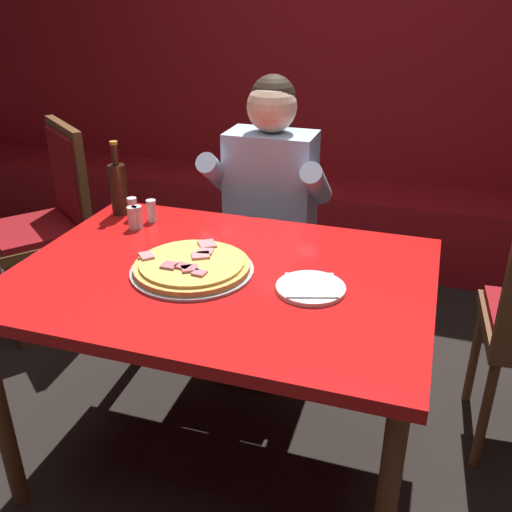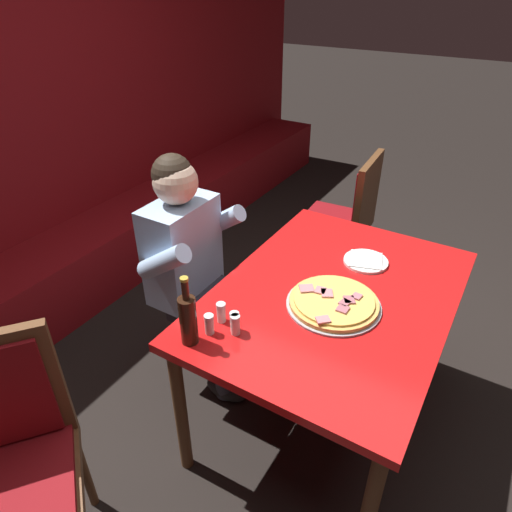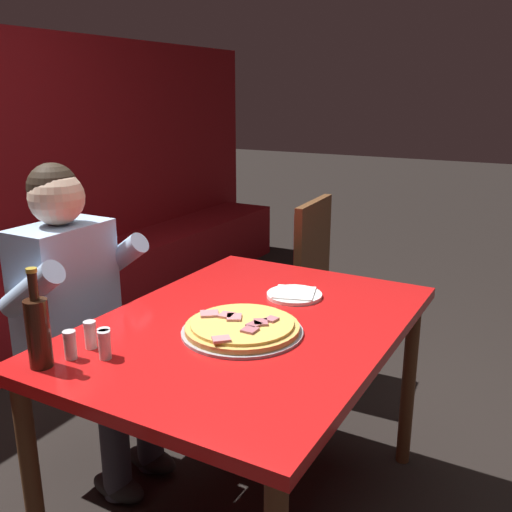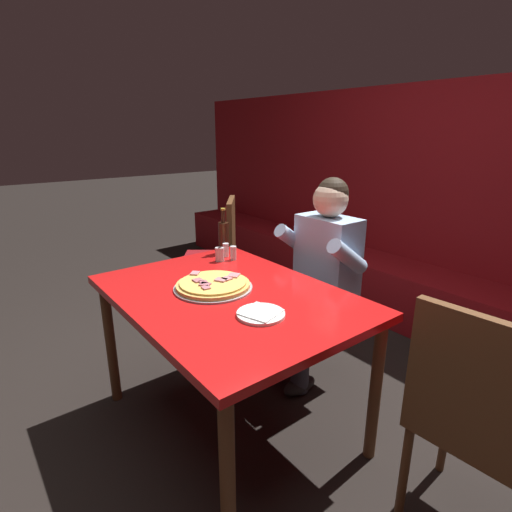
{
  "view_description": "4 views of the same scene",
  "coord_description": "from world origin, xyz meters",
  "px_view_note": "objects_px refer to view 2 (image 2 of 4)",
  "views": [
    {
      "loc": [
        0.6,
        -1.5,
        1.61
      ],
      "look_at": [
        0.09,
        0.09,
        0.81
      ],
      "focal_mm": 40.0,
      "sensor_mm": 36.0,
      "label": 1
    },
    {
      "loc": [
        -1.54,
        -0.52,
        1.97
      ],
      "look_at": [
        -0.12,
        0.33,
        0.92
      ],
      "focal_mm": 32.0,
      "sensor_mm": 36.0,
      "label": 2
    },
    {
      "loc": [
        -1.55,
        -0.9,
        1.53
      ],
      "look_at": [
        0.1,
        0.03,
        0.98
      ],
      "focal_mm": 40.0,
      "sensor_mm": 36.0,
      "label": 3
    },
    {
      "loc": [
        1.51,
        -1.0,
        1.54
      ],
      "look_at": [
        -0.11,
        0.26,
        0.89
      ],
      "focal_mm": 28.0,
      "sensor_mm": 36.0,
      "label": 4
    }
  ],
  "objects_px": {
    "main_dining_table": "(334,307)",
    "diner_seated_blue_shirt": "(197,267)",
    "pizza": "(334,302)",
    "dining_chair_near_right": "(6,455)",
    "beer_bottle": "(188,318)",
    "shaker_oregano": "(235,323)",
    "shaker_red_pepper_flakes": "(221,313)",
    "shaker_parmesan": "(209,325)",
    "shaker_black_pepper": "(235,326)",
    "plate_white_paper": "(366,261)",
    "dining_chair_far_left": "(346,216)"
  },
  "relations": [
    {
      "from": "main_dining_table",
      "to": "diner_seated_blue_shirt",
      "type": "xyz_separation_m",
      "value": [
        -0.07,
        0.7,
        0.01
      ]
    },
    {
      "from": "pizza",
      "to": "dining_chair_near_right",
      "type": "xyz_separation_m",
      "value": [
        -1.08,
        0.71,
        -0.21
      ]
    },
    {
      "from": "diner_seated_blue_shirt",
      "to": "beer_bottle",
      "type": "bearing_deg",
      "value": -144.44
    },
    {
      "from": "beer_bottle",
      "to": "shaker_oregano",
      "type": "relative_size",
      "value": 3.4
    },
    {
      "from": "shaker_red_pepper_flakes",
      "to": "pizza",
      "type": "bearing_deg",
      "value": -47.24
    },
    {
      "from": "shaker_parmesan",
      "to": "shaker_black_pepper",
      "type": "bearing_deg",
      "value": -60.69
    },
    {
      "from": "shaker_red_pepper_flakes",
      "to": "dining_chair_near_right",
      "type": "height_order",
      "value": "dining_chair_near_right"
    },
    {
      "from": "pizza",
      "to": "diner_seated_blue_shirt",
      "type": "bearing_deg",
      "value": 88.54
    },
    {
      "from": "shaker_red_pepper_flakes",
      "to": "shaker_oregano",
      "type": "xyz_separation_m",
      "value": [
        -0.02,
        -0.08,
        0.0
      ]
    },
    {
      "from": "main_dining_table",
      "to": "plate_white_paper",
      "type": "relative_size",
      "value": 6.29
    },
    {
      "from": "main_dining_table",
      "to": "shaker_oregano",
      "type": "xyz_separation_m",
      "value": [
        -0.43,
        0.24,
        0.12
      ]
    },
    {
      "from": "pizza",
      "to": "plate_white_paper",
      "type": "xyz_separation_m",
      "value": [
        0.39,
        -0.0,
        -0.01
      ]
    },
    {
      "from": "shaker_oregano",
      "to": "beer_bottle",
      "type": "bearing_deg",
      "value": 141.02
    },
    {
      "from": "shaker_red_pepper_flakes",
      "to": "dining_chair_far_left",
      "type": "distance_m",
      "value": 1.5
    },
    {
      "from": "beer_bottle",
      "to": "dining_chair_near_right",
      "type": "bearing_deg",
      "value": 151.43
    },
    {
      "from": "shaker_black_pepper",
      "to": "dining_chair_far_left",
      "type": "height_order",
      "value": "dining_chair_far_left"
    },
    {
      "from": "beer_bottle",
      "to": "diner_seated_blue_shirt",
      "type": "xyz_separation_m",
      "value": [
        0.49,
        0.35,
        -0.18
      ]
    },
    {
      "from": "shaker_red_pepper_flakes",
      "to": "shaker_black_pepper",
      "type": "bearing_deg",
      "value": -110.24
    },
    {
      "from": "plate_white_paper",
      "to": "diner_seated_blue_shirt",
      "type": "relative_size",
      "value": 0.16
    },
    {
      "from": "pizza",
      "to": "dining_chair_near_right",
      "type": "height_order",
      "value": "dining_chair_near_right"
    },
    {
      "from": "shaker_black_pepper",
      "to": "dining_chair_near_right",
      "type": "distance_m",
      "value": 0.89
    },
    {
      "from": "beer_bottle",
      "to": "shaker_black_pepper",
      "type": "relative_size",
      "value": 3.4
    },
    {
      "from": "plate_white_paper",
      "to": "dining_chair_near_right",
      "type": "relative_size",
      "value": 0.21
    },
    {
      "from": "shaker_black_pepper",
      "to": "shaker_oregano",
      "type": "distance_m",
      "value": 0.02
    },
    {
      "from": "dining_chair_far_left",
      "to": "plate_white_paper",
      "type": "bearing_deg",
      "value": -153.54
    },
    {
      "from": "shaker_oregano",
      "to": "diner_seated_blue_shirt",
      "type": "bearing_deg",
      "value": 52.41
    },
    {
      "from": "shaker_red_pepper_flakes",
      "to": "dining_chair_near_right",
      "type": "relative_size",
      "value": 0.09
    },
    {
      "from": "shaker_parmesan",
      "to": "shaker_oregano",
      "type": "bearing_deg",
      "value": -50.44
    },
    {
      "from": "main_dining_table",
      "to": "shaker_parmesan",
      "type": "relative_size",
      "value": 15.36
    },
    {
      "from": "pizza",
      "to": "diner_seated_blue_shirt",
      "type": "relative_size",
      "value": 0.31
    },
    {
      "from": "beer_bottle",
      "to": "shaker_oregano",
      "type": "xyz_separation_m",
      "value": [
        0.14,
        -0.11,
        -0.07
      ]
    },
    {
      "from": "main_dining_table",
      "to": "plate_white_paper",
      "type": "xyz_separation_m",
      "value": [
        0.3,
        -0.03,
        0.09
      ]
    },
    {
      "from": "diner_seated_blue_shirt",
      "to": "dining_chair_far_left",
      "type": "bearing_deg",
      "value": -17.08
    },
    {
      "from": "beer_bottle",
      "to": "shaker_red_pepper_flakes",
      "type": "xyz_separation_m",
      "value": [
        0.16,
        -0.03,
        -0.07
      ]
    },
    {
      "from": "plate_white_paper",
      "to": "shaker_oregano",
      "type": "xyz_separation_m",
      "value": [
        -0.73,
        0.27,
        0.03
      ]
    },
    {
      "from": "diner_seated_blue_shirt",
      "to": "dining_chair_near_right",
      "type": "distance_m",
      "value": 1.11
    },
    {
      "from": "shaker_black_pepper",
      "to": "shaker_oregano",
      "type": "relative_size",
      "value": 1.0
    },
    {
      "from": "shaker_black_pepper",
      "to": "pizza",
      "type": "bearing_deg",
      "value": -36.13
    },
    {
      "from": "shaker_black_pepper",
      "to": "dining_chair_far_left",
      "type": "xyz_separation_m",
      "value": [
        1.51,
        0.13,
        -0.23
      ]
    },
    {
      "from": "plate_white_paper",
      "to": "beer_bottle",
      "type": "bearing_deg",
      "value": 156.13
    },
    {
      "from": "diner_seated_blue_shirt",
      "to": "shaker_black_pepper",
      "type": "bearing_deg",
      "value": -127.84
    },
    {
      "from": "shaker_parmesan",
      "to": "dining_chair_near_right",
      "type": "height_order",
      "value": "dining_chair_near_right"
    },
    {
      "from": "pizza",
      "to": "shaker_parmesan",
      "type": "relative_size",
      "value": 4.59
    },
    {
      "from": "pizza",
      "to": "shaker_oregano",
      "type": "xyz_separation_m",
      "value": [
        -0.34,
        0.27,
        0.02
      ]
    },
    {
      "from": "shaker_parmesan",
      "to": "shaker_black_pepper",
      "type": "relative_size",
      "value": 1.0
    },
    {
      "from": "main_dining_table",
      "to": "pizza",
      "type": "bearing_deg",
      "value": -162.42
    },
    {
      "from": "pizza",
      "to": "beer_bottle",
      "type": "bearing_deg",
      "value": 141.39
    },
    {
      "from": "shaker_black_pepper",
      "to": "diner_seated_blue_shirt",
      "type": "distance_m",
      "value": 0.61
    },
    {
      "from": "plate_white_paper",
      "to": "dining_chair_far_left",
      "type": "relative_size",
      "value": 0.21
    },
    {
      "from": "beer_bottle",
      "to": "shaker_parmesan",
      "type": "distance_m",
      "value": 0.11
    }
  ]
}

